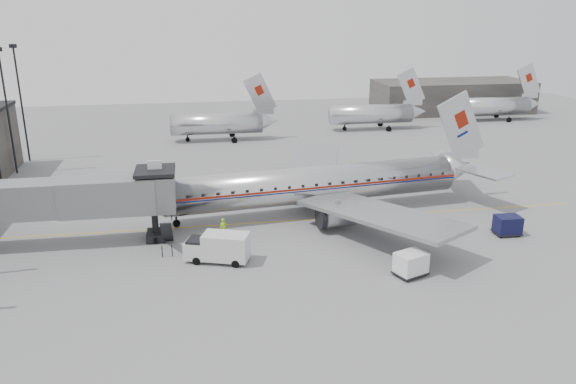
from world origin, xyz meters
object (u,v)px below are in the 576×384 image
at_px(baggage_cart_navy, 508,225).
at_px(ramp_worker, 223,228).
at_px(service_van, 218,247).
at_px(airliner, 321,184).
at_px(baggage_cart_white, 411,264).

height_order(baggage_cart_navy, ramp_worker, baggage_cart_navy).
bearing_deg(service_van, airliner, 61.76).
bearing_deg(ramp_worker, airliner, 25.11).
distance_m(service_van, baggage_cart_navy, 26.11).
height_order(airliner, service_van, airliner).
relative_size(airliner, baggage_cart_navy, 15.73).
relative_size(airliner, baggage_cart_white, 12.77).
bearing_deg(baggage_cart_navy, service_van, -175.38).
relative_size(airliner, service_van, 6.67).
relative_size(baggage_cart_navy, baggage_cart_white, 0.81).
bearing_deg(baggage_cart_navy, baggage_cart_white, -149.86).
bearing_deg(baggage_cart_white, baggage_cart_navy, 6.54).
height_order(airliner, ramp_worker, airliner).
bearing_deg(ramp_worker, baggage_cart_navy, -9.83).
bearing_deg(service_van, baggage_cart_white, -0.27).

